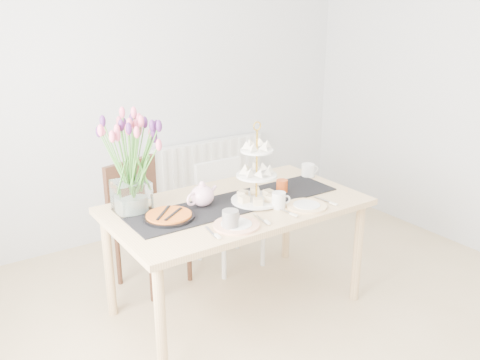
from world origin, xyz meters
TOP-DOWN VIEW (x-y plane):
  - room_shell at (0.00, 0.00)m, footprint 4.50×4.50m
  - radiator at (0.50, 2.19)m, footprint 1.20×0.08m
  - dining_table at (-0.12, 0.74)m, footprint 1.60×0.90m
  - chair_brown at (-0.47, 1.43)m, footprint 0.55×0.55m
  - chair_white at (0.18, 1.36)m, footprint 0.40×0.40m
  - table_runner at (-0.12, 0.74)m, footprint 1.40×0.35m
  - tulip_vase at (-0.72, 0.98)m, footprint 0.71×0.71m
  - cake_stand at (-0.01, 0.69)m, footprint 0.32×0.32m
  - teapot at (-0.33, 0.81)m, footprint 0.27×0.24m
  - cream_jug at (0.60, 0.89)m, footprint 0.12×0.12m
  - tart_tin at (-0.59, 0.75)m, footprint 0.30×0.30m
  - mug_grey at (-0.36, 0.44)m, footprint 0.12×0.12m
  - mug_white at (0.05, 0.54)m, footprint 0.11×0.11m
  - mug_orange at (0.24, 0.73)m, footprint 0.11×0.11m
  - plate_left at (-0.32, 0.45)m, footprint 0.30×0.30m
  - plate_right at (0.21, 0.45)m, footprint 0.28×0.28m

SIDE VIEW (x-z plane):
  - radiator at x=0.50m, z-range 0.15..0.75m
  - chair_white at x=0.18m, z-range 0.06..0.86m
  - chair_brown at x=-0.47m, z-range 0.07..0.97m
  - dining_table at x=-0.12m, z-range 0.30..1.05m
  - table_runner at x=-0.12m, z-range 0.75..0.76m
  - plate_right at x=0.21m, z-range 0.75..0.76m
  - plate_left at x=-0.32m, z-range 0.75..0.76m
  - tart_tin at x=-0.59m, z-range 0.75..0.79m
  - mug_orange at x=0.24m, z-range 0.75..0.84m
  - cream_jug at x=0.60m, z-range 0.75..0.84m
  - mug_white at x=0.05m, z-range 0.75..0.85m
  - mug_grey at x=-0.36m, z-range 0.75..0.86m
  - teapot at x=-0.33m, z-range 0.75..0.90m
  - cake_stand at x=-0.01m, z-range 0.65..1.12m
  - tulip_vase at x=-0.72m, z-range 0.84..1.45m
  - room_shell at x=0.00m, z-range -0.95..3.55m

